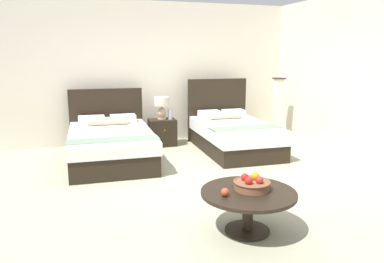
{
  "coord_description": "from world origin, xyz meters",
  "views": [
    {
      "loc": [
        -1.7,
        -4.86,
        1.8
      ],
      "look_at": [
        -0.02,
        0.43,
        0.65
      ],
      "focal_mm": 35.02,
      "sensor_mm": 36.0,
      "label": 1
    }
  ],
  "objects_px": {
    "bed_near_corner": "(233,134)",
    "nightstand": "(162,132)",
    "vase": "(170,114)",
    "loose_apple": "(225,192)",
    "bed_near_window": "(111,143)",
    "floor_lamp_corner": "(278,109)",
    "table_lamp": "(162,105)",
    "coffee_table": "(248,200)",
    "fruit_bowl": "(252,184)"
  },
  "relations": [
    {
      "from": "bed_near_corner",
      "to": "nightstand",
      "type": "relative_size",
      "value": 3.98
    },
    {
      "from": "nightstand",
      "to": "vase",
      "type": "xyz_separation_m",
      "value": [
        0.16,
        -0.04,
        0.37
      ]
    },
    {
      "from": "bed_near_corner",
      "to": "loose_apple",
      "type": "height_order",
      "value": "bed_near_corner"
    },
    {
      "from": "bed_near_window",
      "to": "floor_lamp_corner",
      "type": "distance_m",
      "value": 3.58
    },
    {
      "from": "table_lamp",
      "to": "floor_lamp_corner",
      "type": "xyz_separation_m",
      "value": [
        2.43,
        -0.29,
        -0.16
      ]
    },
    {
      "from": "bed_near_window",
      "to": "bed_near_corner",
      "type": "xyz_separation_m",
      "value": [
        2.29,
        0.01,
        0.01
      ]
    },
    {
      "from": "vase",
      "to": "floor_lamp_corner",
      "type": "relative_size",
      "value": 0.15
    },
    {
      "from": "bed_near_window",
      "to": "bed_near_corner",
      "type": "height_order",
      "value": "bed_near_corner"
    },
    {
      "from": "vase",
      "to": "bed_near_corner",
      "type": "bearing_deg",
      "value": -35.64
    },
    {
      "from": "bed_near_corner",
      "to": "coffee_table",
      "type": "relative_size",
      "value": 2.17
    },
    {
      "from": "nightstand",
      "to": "loose_apple",
      "type": "xyz_separation_m",
      "value": [
        -0.3,
        -3.97,
        0.21
      ]
    },
    {
      "from": "nightstand",
      "to": "coffee_table",
      "type": "xyz_separation_m",
      "value": [
        -0.02,
        -3.91,
        0.08
      ]
    },
    {
      "from": "bed_near_window",
      "to": "loose_apple",
      "type": "distance_m",
      "value": 3.28
    },
    {
      "from": "loose_apple",
      "to": "floor_lamp_corner",
      "type": "xyz_separation_m",
      "value": [
        2.73,
        3.69,
        0.18
      ]
    },
    {
      "from": "vase",
      "to": "fruit_bowl",
      "type": "xyz_separation_m",
      "value": [
        -0.12,
        -3.83,
        -0.14
      ]
    },
    {
      "from": "nightstand",
      "to": "fruit_bowl",
      "type": "distance_m",
      "value": 3.88
    },
    {
      "from": "bed_near_window",
      "to": "table_lamp",
      "type": "distance_m",
      "value": 1.46
    },
    {
      "from": "bed_near_corner",
      "to": "floor_lamp_corner",
      "type": "distance_m",
      "value": 1.38
    },
    {
      "from": "nightstand",
      "to": "fruit_bowl",
      "type": "bearing_deg",
      "value": -89.43
    },
    {
      "from": "nightstand",
      "to": "floor_lamp_corner",
      "type": "distance_m",
      "value": 2.48
    },
    {
      "from": "bed_near_window",
      "to": "table_lamp",
      "type": "height_order",
      "value": "bed_near_window"
    },
    {
      "from": "vase",
      "to": "loose_apple",
      "type": "bearing_deg",
      "value": -96.59
    },
    {
      "from": "bed_near_corner",
      "to": "fruit_bowl",
      "type": "distance_m",
      "value": 3.3
    },
    {
      "from": "bed_near_corner",
      "to": "fruit_bowl",
      "type": "xyz_separation_m",
      "value": [
        -1.16,
        -3.09,
        0.19
      ]
    },
    {
      "from": "vase",
      "to": "coffee_table",
      "type": "height_order",
      "value": "vase"
    },
    {
      "from": "bed_near_corner",
      "to": "nightstand",
      "type": "height_order",
      "value": "bed_near_corner"
    },
    {
      "from": "table_lamp",
      "to": "loose_apple",
      "type": "bearing_deg",
      "value": -94.27
    },
    {
      "from": "bed_near_window",
      "to": "nightstand",
      "type": "distance_m",
      "value": 1.35
    },
    {
      "from": "bed_near_window",
      "to": "nightstand",
      "type": "xyz_separation_m",
      "value": [
        1.09,
        0.79,
        -0.03
      ]
    },
    {
      "from": "floor_lamp_corner",
      "to": "vase",
      "type": "bearing_deg",
      "value": 174.1
    },
    {
      "from": "vase",
      "to": "coffee_table",
      "type": "distance_m",
      "value": 3.89
    },
    {
      "from": "coffee_table",
      "to": "loose_apple",
      "type": "relative_size",
      "value": 11.74
    },
    {
      "from": "table_lamp",
      "to": "fruit_bowl",
      "type": "xyz_separation_m",
      "value": [
        0.04,
        -3.89,
        -0.32
      ]
    },
    {
      "from": "coffee_table",
      "to": "nightstand",
      "type": "bearing_deg",
      "value": 89.76
    },
    {
      "from": "floor_lamp_corner",
      "to": "nightstand",
      "type": "bearing_deg",
      "value": 173.55
    },
    {
      "from": "coffee_table",
      "to": "bed_near_corner",
      "type": "bearing_deg",
      "value": 68.78
    },
    {
      "from": "bed_near_corner",
      "to": "vase",
      "type": "height_order",
      "value": "bed_near_corner"
    },
    {
      "from": "floor_lamp_corner",
      "to": "bed_near_window",
      "type": "bearing_deg",
      "value": -171.64
    },
    {
      "from": "fruit_bowl",
      "to": "loose_apple",
      "type": "relative_size",
      "value": 4.62
    },
    {
      "from": "bed_near_corner",
      "to": "floor_lamp_corner",
      "type": "xyz_separation_m",
      "value": [
        1.23,
        0.51,
        0.35
      ]
    },
    {
      "from": "table_lamp",
      "to": "vase",
      "type": "xyz_separation_m",
      "value": [
        0.16,
        -0.06,
        -0.18
      ]
    },
    {
      "from": "table_lamp",
      "to": "floor_lamp_corner",
      "type": "relative_size",
      "value": 0.34
    },
    {
      "from": "coffee_table",
      "to": "table_lamp",
      "type": "bearing_deg",
      "value": 89.76
    },
    {
      "from": "bed_near_window",
      "to": "fruit_bowl",
      "type": "relative_size",
      "value": 5.86
    },
    {
      "from": "fruit_bowl",
      "to": "floor_lamp_corner",
      "type": "distance_m",
      "value": 4.32
    },
    {
      "from": "loose_apple",
      "to": "floor_lamp_corner",
      "type": "height_order",
      "value": "floor_lamp_corner"
    },
    {
      "from": "nightstand",
      "to": "loose_apple",
      "type": "distance_m",
      "value": 3.98
    },
    {
      "from": "loose_apple",
      "to": "coffee_table",
      "type": "bearing_deg",
      "value": 11.26
    },
    {
      "from": "table_lamp",
      "to": "bed_near_window",
      "type": "bearing_deg",
      "value": -143.35
    },
    {
      "from": "table_lamp",
      "to": "bed_near_corner",
      "type": "bearing_deg",
      "value": -33.96
    }
  ]
}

